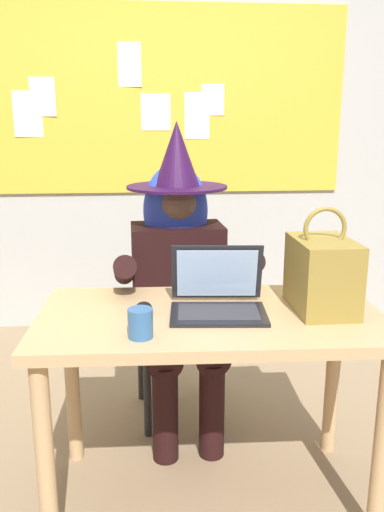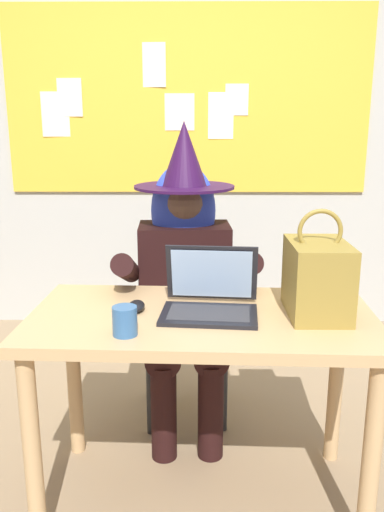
# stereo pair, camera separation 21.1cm
# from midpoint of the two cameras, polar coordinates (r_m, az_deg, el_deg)

# --- Properties ---
(ground_plane) EXTENTS (24.00, 24.00, 0.00)m
(ground_plane) POSITION_cam_midpoint_polar(r_m,az_deg,el_deg) (2.26, -3.45, -24.18)
(ground_plane) COLOR #937A5B
(wall_back_bulletin) EXTENTS (5.36, 2.06, 2.71)m
(wall_back_bulletin) POSITION_cam_midpoint_polar(r_m,az_deg,el_deg) (3.61, -4.79, 13.72)
(wall_back_bulletin) COLOR #B2B2AD
(wall_back_bulletin) RESTS_ON ground
(desk_main) EXTENTS (1.25, 0.68, 0.75)m
(desk_main) POSITION_cam_midpoint_polar(r_m,az_deg,el_deg) (1.91, -1.19, -9.50)
(desk_main) COLOR tan
(desk_main) RESTS_ON ground
(chair_at_desk) EXTENTS (0.46, 0.46, 0.88)m
(chair_at_desk) POSITION_cam_midpoint_polar(r_m,az_deg,el_deg) (2.59, -4.15, -6.47)
(chair_at_desk) COLOR black
(chair_at_desk) RESTS_ON ground
(person_costumed) EXTENTS (0.61, 0.70, 1.42)m
(person_costumed) POSITION_cam_midpoint_polar(r_m,az_deg,el_deg) (2.38, -3.96, -1.05)
(person_costumed) COLOR black
(person_costumed) RESTS_ON ground
(laptop) EXTENTS (0.36, 0.31, 0.23)m
(laptop) POSITION_cam_midpoint_polar(r_m,az_deg,el_deg) (1.87, -0.38, -4.60)
(laptop) COLOR black
(laptop) RESTS_ON desk_main
(computer_mouse) EXTENTS (0.06, 0.11, 0.03)m
(computer_mouse) POSITION_cam_midpoint_polar(r_m,az_deg,el_deg) (1.89, -8.51, -5.71)
(computer_mouse) COLOR black
(computer_mouse) RESTS_ON desk_main
(handbag) EXTENTS (0.20, 0.30, 0.38)m
(handbag) POSITION_cam_midpoint_polar(r_m,az_deg,el_deg) (1.90, 11.02, -1.98)
(handbag) COLOR olive
(handbag) RESTS_ON desk_main
(coffee_mug) EXTENTS (0.08, 0.08, 0.09)m
(coffee_mug) POSITION_cam_midpoint_polar(r_m,az_deg,el_deg) (1.67, -9.31, -7.34)
(coffee_mug) COLOR #336099
(coffee_mug) RESTS_ON desk_main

